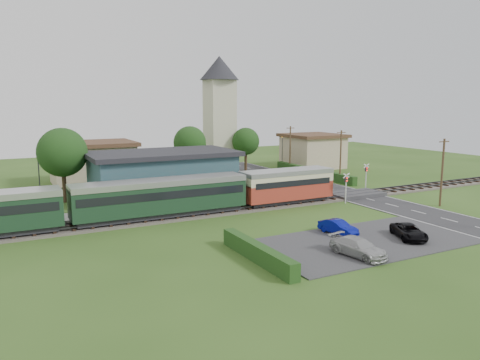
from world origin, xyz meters
name	(u,v)px	position (x,y,z in m)	size (l,w,h in m)	color
ground	(293,209)	(0.00, 0.00, 0.00)	(120.00, 120.00, 0.00)	#2D4C19
railway_track	(282,204)	(0.00, 2.00, 0.11)	(76.00, 3.20, 0.49)	#4C443D
road	(368,199)	(10.00, 0.00, 0.03)	(6.00, 70.00, 0.05)	#28282B
car_park	(364,241)	(-1.50, -12.00, 0.04)	(17.00, 9.00, 0.08)	#333335
crossing_deck	(356,194)	(10.00, 2.00, 0.23)	(6.20, 3.40, 0.45)	#333335
platform	(182,207)	(-10.00, 5.20, 0.23)	(30.00, 3.00, 0.45)	gray
equipment_hut	(100,200)	(-18.00, 5.20, 1.75)	(2.30, 2.30, 2.55)	beige
station_building	(163,175)	(-10.00, 10.99, 2.69)	(16.00, 9.00, 5.30)	#2B555F
train	(127,200)	(-16.30, 2.00, 2.18)	(43.20, 2.90, 3.40)	#232328
church_tower	(220,105)	(5.00, 28.00, 10.23)	(6.00, 6.00, 17.60)	beige
house_west	(93,162)	(-15.00, 25.00, 2.79)	(10.80, 8.80, 5.50)	tan
house_east	(313,150)	(20.00, 24.00, 2.80)	(8.80, 8.80, 5.50)	tan
hedge_carpark	(258,253)	(-11.00, -12.00, 0.60)	(0.80, 9.00, 1.20)	#193814
hedge_roadside	(313,172)	(14.20, 16.00, 0.60)	(0.80, 18.00, 1.20)	#193814
hedge_station	(151,186)	(-10.00, 15.50, 0.65)	(22.00, 0.80, 1.30)	#193814
tree_a	(62,153)	(-20.00, 14.00, 5.38)	(5.20, 5.20, 8.00)	#332316
tree_b	(190,143)	(-2.00, 23.00, 5.02)	(4.60, 4.60, 7.34)	#332316
tree_c	(246,141)	(8.00, 25.00, 4.65)	(4.20, 4.20, 6.78)	#332316
utility_pole_b	(442,172)	(14.20, -6.00, 3.63)	(1.40, 0.22, 7.00)	#473321
utility_pole_c	(341,156)	(14.20, 10.00, 3.63)	(1.40, 0.22, 7.00)	#473321
utility_pole_d	(290,148)	(14.20, 22.00, 3.63)	(1.40, 0.22, 7.00)	#473321
crossing_signal_near	(346,184)	(6.40, -0.41, 2.14)	(0.84, 0.28, 3.28)	silver
crossing_signal_far	(366,173)	(13.60, 4.39, 2.14)	(0.84, 0.28, 3.28)	silver
streetlamp_west	(39,169)	(-22.00, 20.00, 3.04)	(0.30, 0.30, 5.15)	#3F3F47
streetlamp_east	(282,148)	(16.00, 27.00, 3.04)	(0.30, 0.30, 5.15)	#3F3F47
car_on_road	(301,175)	(10.76, 14.00, 0.68)	(1.50, 3.72, 1.27)	navy
car_park_blue	(338,227)	(-2.07, -9.50, 0.65)	(1.21, 3.47, 1.14)	#071081
car_park_silver	(358,247)	(-4.38, -14.50, 0.71)	(1.78, 4.37, 1.27)	#AFAFAF
car_park_dark	(409,231)	(2.09, -13.03, 0.64)	(1.84, 4.00, 1.11)	black
pedestrian_near	(239,190)	(-3.66, 4.79, 1.44)	(0.72, 0.47, 1.98)	gray
pedestrian_far	(117,204)	(-16.55, 4.91, 1.28)	(0.80, 0.63, 1.65)	gray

